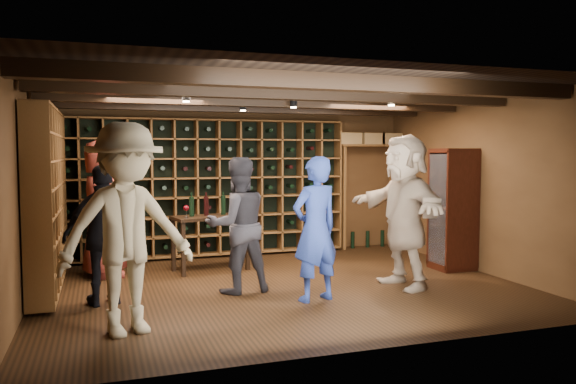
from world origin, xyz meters
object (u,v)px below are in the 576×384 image
object	(u,v)px
man_grey_suit	(238,225)
guest_beige	(404,211)
guest_woman_black	(106,235)
display_cabinet	(453,211)
man_blue_shirt	(315,229)
tasting_table	(210,222)
guest_khaki	(127,229)
guest_red_floral	(104,208)

from	to	relation	value
man_grey_suit	guest_beige	size ratio (longest dim) A/B	0.85
guest_woman_black	guest_beige	xyz separation A→B (m)	(3.63, -0.32, 0.18)
guest_woman_black	guest_beige	bearing A→B (deg)	159.63
display_cabinet	man_grey_suit	world-z (taller)	display_cabinet
man_blue_shirt	guest_woman_black	bearing A→B (deg)	-30.13
tasting_table	display_cabinet	bearing A→B (deg)	-27.44
guest_khaki	display_cabinet	bearing A→B (deg)	1.64
display_cabinet	man_grey_suit	distance (m)	3.34
display_cabinet	guest_woman_black	world-z (taller)	display_cabinet
man_grey_suit	guest_red_floral	size ratio (longest dim) A/B	0.87
man_blue_shirt	guest_beige	xyz separation A→B (m)	(1.33, 0.28, 0.14)
display_cabinet	guest_beige	distance (m)	1.44
man_grey_suit	guest_beige	world-z (taller)	guest_beige
guest_red_floral	guest_woman_black	distance (m)	1.54
tasting_table	guest_beige	bearing A→B (deg)	-49.64
guest_red_floral	display_cabinet	bearing A→B (deg)	-105.52
man_blue_shirt	man_grey_suit	bearing A→B (deg)	-57.14
man_grey_suit	tasting_table	distance (m)	1.37
guest_red_floral	guest_woman_black	size ratio (longest dim) A/B	1.20
guest_woman_black	guest_khaki	bearing A→B (deg)	83.63
display_cabinet	guest_beige	size ratio (longest dim) A/B	0.89
guest_red_floral	guest_khaki	world-z (taller)	guest_khaki
tasting_table	man_blue_shirt	bearing A→B (deg)	-78.22
display_cabinet	tasting_table	bearing A→B (deg)	163.11
man_grey_suit	tasting_table	xyz separation A→B (m)	(-0.08, 1.37, -0.11)
guest_khaki	guest_beige	xyz separation A→B (m)	(3.45, 0.83, -0.02)
display_cabinet	man_blue_shirt	xyz separation A→B (m)	(-2.57, -1.01, -0.02)
display_cabinet	guest_beige	xyz separation A→B (m)	(-1.24, -0.73, 0.12)
guest_red_floral	tasting_table	xyz separation A→B (m)	(1.46, -0.09, -0.24)
man_grey_suit	guest_red_floral	distance (m)	2.13
guest_khaki	tasting_table	size ratio (longest dim) A/B	1.74
man_blue_shirt	guest_woman_black	xyz separation A→B (m)	(-2.30, 0.61, -0.04)
man_grey_suit	guest_khaki	distance (m)	1.84
man_blue_shirt	tasting_table	world-z (taller)	man_blue_shirt
guest_woman_black	guest_khaki	size ratio (longest dim) A/B	0.79
display_cabinet	guest_red_floral	bearing A→B (deg)	166.97
display_cabinet	tasting_table	world-z (taller)	display_cabinet
guest_khaki	guest_woman_black	bearing A→B (deg)	82.16
guest_khaki	guest_beige	bearing A→B (deg)	-3.22
man_blue_shirt	tasting_table	xyz separation A→B (m)	(-0.84, 2.04, -0.12)
display_cabinet	guest_red_floral	world-z (taller)	guest_red_floral
guest_khaki	tasting_table	bearing A→B (deg)	46.95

